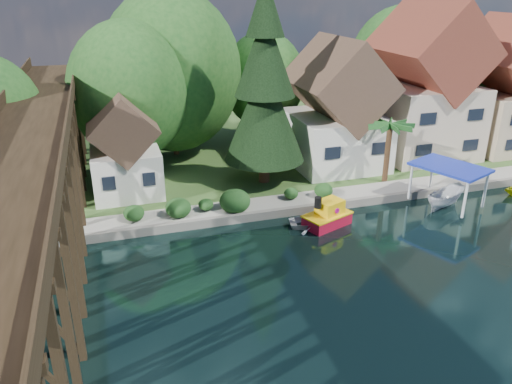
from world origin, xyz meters
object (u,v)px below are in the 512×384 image
(shed, at_px, (125,152))
(boat_canopy, at_px, (447,189))
(trestle_bridge, at_px, (39,185))
(house_center, at_px, (424,91))
(conifer, at_px, (265,89))
(tugboat, at_px, (328,216))
(house_left, at_px, (336,113))
(house_right, at_px, (508,93))
(palm_tree, at_px, (390,127))
(boat_white_a, at_px, (317,221))

(shed, bearing_deg, boat_canopy, -20.69)
(trestle_bridge, distance_m, house_center, 33.96)
(house_center, height_order, conifer, conifer)
(tugboat, height_order, boat_canopy, boat_canopy)
(house_left, xyz_separation_m, boat_canopy, (4.43, -9.97, -3.75))
(trestle_bridge, relative_size, house_right, 3.55)
(trestle_bridge, distance_m, house_left, 25.42)
(house_center, xyz_separation_m, palm_tree, (-6.83, -5.66, -1.37))
(house_right, distance_m, conifer, 25.46)
(shed, distance_m, boat_canopy, 24.10)
(shed, relative_size, tugboat, 2.08)
(trestle_bridge, height_order, shed, trestle_bridge)
(house_left, relative_size, house_center, 0.79)
(trestle_bridge, relative_size, shed, 5.63)
(trestle_bridge, xyz_separation_m, house_left, (23.00, 10.83, -0.21))
(shed, bearing_deg, house_left, 4.77)
(shed, height_order, boat_canopy, shed)
(house_right, bearing_deg, tugboat, -156.24)
(boat_white_a, bearing_deg, trestle_bridge, 103.31)
(house_left, height_order, tugboat, house_left)
(boat_canopy, bearing_deg, house_right, 36.32)
(boat_canopy, bearing_deg, conifer, 146.53)
(trestle_bridge, distance_m, tugboat, 18.32)
(house_right, distance_m, boat_canopy, 17.40)
(palm_tree, distance_m, boat_canopy, 6.46)
(conifer, xyz_separation_m, tugboat, (1.97, -8.01, -7.34))
(house_center, bearing_deg, house_right, -3.18)
(tugboat, bearing_deg, shed, 145.46)
(house_right, xyz_separation_m, tugboat, (-23.29, -10.25, -5.05))
(house_center, xyz_separation_m, shed, (-27.00, -2.00, -2.59))
(tugboat, relative_size, boat_canopy, 0.64)
(house_left, distance_m, house_center, 9.10)
(palm_tree, distance_m, boat_white_a, 10.64)
(tugboat, height_order, boat_white_a, tugboat)
(tugboat, bearing_deg, house_right, 23.76)
(house_center, bearing_deg, conifer, -170.41)
(house_left, height_order, palm_tree, house_left)
(tugboat, bearing_deg, trestle_bridge, -178.14)
(boat_white_a, height_order, boat_canopy, boat_canopy)
(house_right, bearing_deg, house_center, 176.82)
(house_center, bearing_deg, house_left, -176.82)
(house_left, relative_size, house_right, 0.88)
(palm_tree, bearing_deg, boat_white_a, -148.85)
(house_left, distance_m, conifer, 8.14)
(boat_white_a, distance_m, boat_canopy, 10.50)
(house_left, relative_size, conifer, 0.70)
(house_right, xyz_separation_m, shed, (-36.00, -1.50, -1.95))
(conifer, bearing_deg, house_center, 9.59)
(conifer, relative_size, boat_white_a, 4.14)
(house_center, bearing_deg, tugboat, -143.03)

